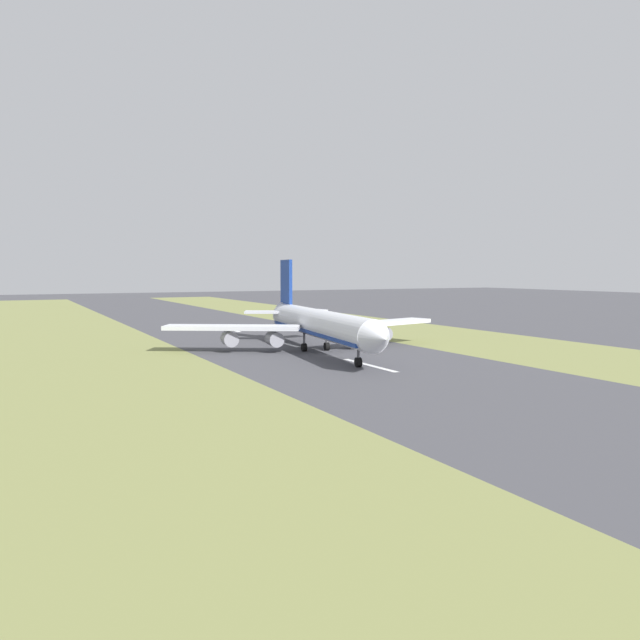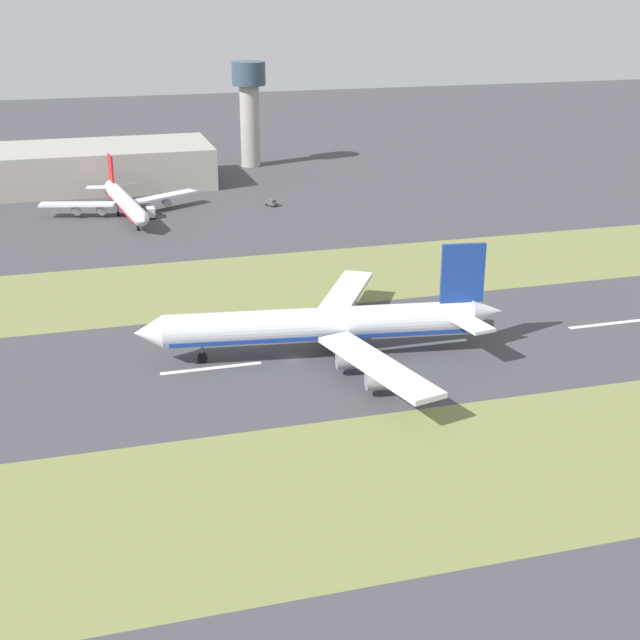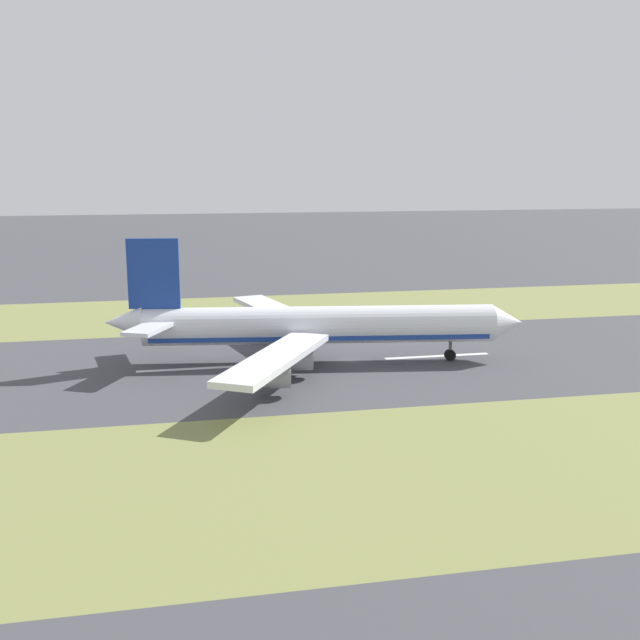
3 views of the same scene
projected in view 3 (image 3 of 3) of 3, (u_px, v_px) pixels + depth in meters
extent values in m
plane|color=#424247|center=(349.00, 361.00, 121.99)|extent=(800.00, 800.00, 0.00)
cube|color=olive|center=(301.00, 310.00, 165.19)|extent=(40.00, 600.00, 0.01)
cube|color=olive|center=(450.00, 467.00, 78.78)|extent=(40.00, 600.00, 0.01)
cube|color=silver|center=(195.00, 369.00, 117.14)|extent=(1.20, 18.00, 0.01)
cube|color=silver|center=(437.00, 356.00, 124.92)|extent=(1.20, 18.00, 0.01)
cylinder|color=silver|center=(320.00, 325.00, 119.67)|extent=(13.67, 56.29, 6.00)
cone|color=silver|center=(507.00, 323.00, 121.50)|extent=(6.51, 5.76, 5.88)
cone|color=silver|center=(124.00, 322.00, 117.65)|extent=(5.88, 6.65, 5.10)
cube|color=navy|center=(320.00, 335.00, 120.00)|extent=(13.06, 54.03, 0.70)
cube|color=silver|center=(275.00, 310.00, 136.53)|extent=(29.59, 12.87, 0.90)
cube|color=silver|center=(275.00, 358.00, 102.31)|extent=(28.13, 19.67, 0.90)
cylinder|color=#93939E|center=(294.00, 333.00, 128.90)|extent=(3.83, 5.20, 3.20)
cylinder|color=#93939E|center=(273.00, 323.00, 137.49)|extent=(3.83, 5.20, 3.20)
cylinder|color=#93939E|center=(297.00, 360.00, 111.30)|extent=(3.83, 5.20, 3.20)
cylinder|color=#93939E|center=(273.00, 377.00, 102.29)|extent=(3.83, 5.20, 3.20)
cube|color=navy|center=(154.00, 274.00, 116.40)|extent=(1.90, 8.03, 11.00)
cube|color=silver|center=(161.00, 314.00, 123.29)|extent=(10.62, 6.08, 0.60)
cube|color=silver|center=(150.00, 328.00, 112.53)|extent=(10.92, 8.33, 0.60)
cylinder|color=#59595E|center=(450.00, 345.00, 121.69)|extent=(0.50, 0.50, 3.20)
cylinder|color=black|center=(450.00, 355.00, 122.01)|extent=(1.14, 1.91, 1.80)
cylinder|color=#59595E|center=(301.00, 344.00, 122.78)|extent=(0.50, 0.50, 3.20)
cylinder|color=black|center=(301.00, 353.00, 123.10)|extent=(1.14, 1.91, 1.80)
cylinder|color=#59595E|center=(302.00, 352.00, 117.69)|extent=(0.50, 0.50, 3.20)
cylinder|color=black|center=(302.00, 361.00, 118.01)|extent=(1.14, 1.91, 1.80)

